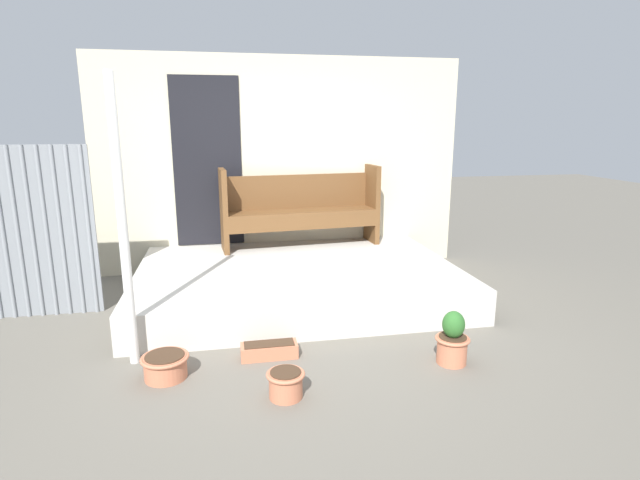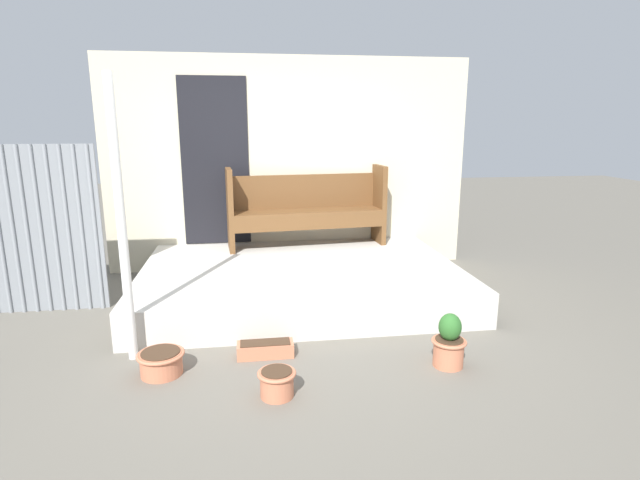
% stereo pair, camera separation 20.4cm
% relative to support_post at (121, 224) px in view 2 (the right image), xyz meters
% --- Properties ---
extents(ground_plane, '(24.00, 24.00, 0.00)m').
position_rel_support_post_xyz_m(ground_plane, '(1.28, 0.10, -1.08)').
color(ground_plane, '#666056').
extents(porch_slab, '(3.29, 2.29, 0.34)m').
position_rel_support_post_xyz_m(porch_slab, '(1.47, 1.25, -0.91)').
color(porch_slab, beige).
rests_on(porch_slab, ground_plane).
extents(house_wall, '(4.49, 0.08, 2.60)m').
position_rel_support_post_xyz_m(house_wall, '(1.43, 2.43, 0.22)').
color(house_wall, beige).
rests_on(house_wall, ground_plane).
extents(support_post, '(0.07, 0.07, 2.17)m').
position_rel_support_post_xyz_m(support_post, '(0.00, 0.00, 0.00)').
color(support_post, white).
rests_on(support_post, ground_plane).
extents(bench, '(1.93, 0.57, 0.96)m').
position_rel_support_post_xyz_m(bench, '(1.64, 2.14, -0.25)').
color(bench, brown).
rests_on(bench, porch_slab).
extents(flower_pot_left, '(0.35, 0.35, 0.18)m').
position_rel_support_post_xyz_m(flower_pot_left, '(0.26, -0.30, -0.99)').
color(flower_pot_left, '#C67251').
rests_on(flower_pot_left, ground_plane).
extents(flower_pot_middle, '(0.27, 0.27, 0.19)m').
position_rel_support_post_xyz_m(flower_pot_middle, '(1.09, -0.73, -0.98)').
color(flower_pot_middle, '#C67251').
rests_on(flower_pot_middle, ground_plane).
extents(flower_pot_right, '(0.27, 0.27, 0.42)m').
position_rel_support_post_xyz_m(flower_pot_right, '(2.41, -0.48, -0.90)').
color(flower_pot_right, '#C67251').
rests_on(flower_pot_right, ground_plane).
extents(planter_box_rect, '(0.45, 0.17, 0.12)m').
position_rel_support_post_xyz_m(planter_box_rect, '(1.04, -0.12, -1.02)').
color(planter_box_rect, '#C67251').
rests_on(planter_box_rect, ground_plane).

